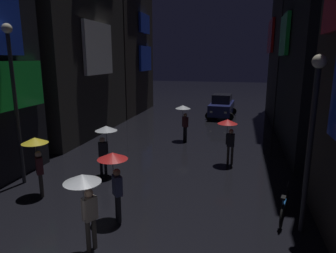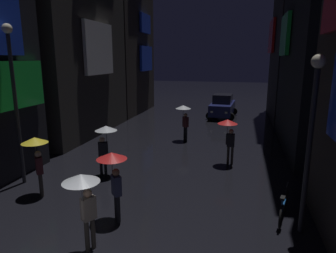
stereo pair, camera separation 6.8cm
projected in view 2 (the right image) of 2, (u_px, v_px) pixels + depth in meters
The scene contains 11 objects.
building_left_far at pixel (119, 1), 25.59m from camera, with size 4.25×7.37×19.24m.
pedestrian_midstreet_left_clear at pixel (184, 113), 17.55m from camera, with size 0.90×0.90×2.12m.
pedestrian_foreground_left_red at pixel (113, 168), 8.77m from camera, with size 0.90×0.90×2.12m.
pedestrian_midstreet_centre_clear at pixel (105, 137), 12.23m from camera, with size 0.90×0.90×2.12m.
pedestrian_foreground_right_clear at pixel (84, 191), 7.23m from camera, with size 0.90×0.90×2.12m.
pedestrian_far_right_yellow at pixel (36, 150), 10.43m from camera, with size 0.90×0.90×2.12m.
pedestrian_near_crossing_red at pixel (229, 129), 13.53m from camera, with size 0.90×0.90×2.12m.
bicycle_parked_at_storefront at pixel (284, 207), 9.06m from camera, with size 0.50×1.78×0.96m.
car_distant at pixel (223, 106), 24.76m from camera, with size 2.43×4.24×1.92m.
streetlamp_right_near at pixel (312, 124), 7.83m from camera, with size 0.36×0.36×4.90m.
streetlamp_left_near at pixel (14, 88), 11.03m from camera, with size 0.36×0.36×6.01m.
Camera 2 is at (3.17, -3.85, 4.80)m, focal length 32.00 mm.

